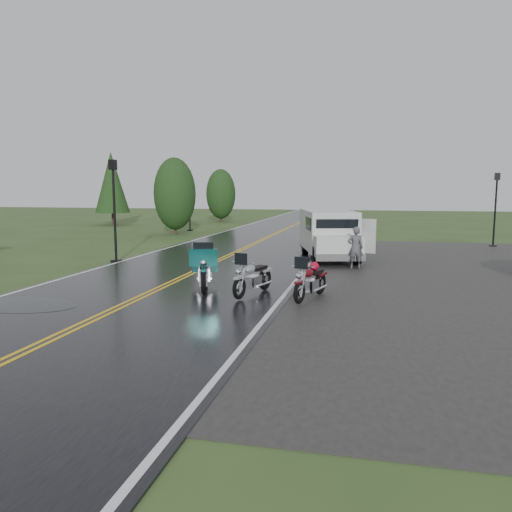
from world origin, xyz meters
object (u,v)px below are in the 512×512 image
(motorcycle_silver, at_px, (239,279))
(lamp_post_near_left, at_px, (114,211))
(motorcycle_teal, at_px, (203,271))
(lamp_post_far_right, at_px, (495,210))
(van_white, at_px, (316,239))
(person_at_van, at_px, (355,248))
(motorcycle_red, at_px, (299,283))
(lamp_post_far_left, at_px, (190,204))

(motorcycle_silver, height_order, lamp_post_near_left, lamp_post_near_left)
(motorcycle_teal, relative_size, lamp_post_far_right, 0.64)
(motorcycle_teal, height_order, van_white, van_white)
(motorcycle_silver, relative_size, person_at_van, 1.31)
(motorcycle_red, bearing_deg, lamp_post_far_right, 78.24)
(motorcycle_teal, relative_size, van_white, 0.46)
(motorcycle_teal, distance_m, person_at_van, 7.03)
(motorcycle_red, distance_m, lamp_post_far_left, 24.02)
(van_white, bearing_deg, motorcycle_silver, -115.36)
(person_at_van, height_order, lamp_post_far_left, lamp_post_far_left)
(lamp_post_near_left, relative_size, lamp_post_far_right, 1.09)
(van_white, distance_m, person_at_van, 1.67)
(person_at_van, distance_m, lamp_post_far_left, 19.32)
(motorcycle_teal, height_order, lamp_post_near_left, lamp_post_near_left)
(motorcycle_silver, bearing_deg, lamp_post_far_left, 128.77)
(person_at_van, xyz_separation_m, lamp_post_far_left, (-12.09, 15.02, 1.12))
(lamp_post_far_left, distance_m, lamp_post_far_right, 19.79)
(motorcycle_silver, xyz_separation_m, lamp_post_far_right, (9.60, 15.17, 1.31))
(motorcycle_red, bearing_deg, lamp_post_near_left, 160.02)
(motorcycle_red, bearing_deg, motorcycle_silver, -170.48)
(motorcycle_red, height_order, lamp_post_near_left, lamp_post_near_left)
(motorcycle_red, xyz_separation_m, motorcycle_teal, (-2.76, 0.54, 0.14))
(person_at_van, bearing_deg, motorcycle_teal, 45.78)
(person_at_van, relative_size, lamp_post_far_left, 0.41)
(motorcycle_teal, relative_size, lamp_post_far_left, 0.65)
(person_at_van, xyz_separation_m, lamp_post_near_left, (-9.60, -0.33, 1.31))
(lamp_post_far_right, bearing_deg, person_at_van, -126.92)
(lamp_post_far_left, bearing_deg, motorcycle_silver, -66.42)
(motorcycle_teal, bearing_deg, motorcycle_red, -28.49)
(van_white, xyz_separation_m, lamp_post_near_left, (-8.06, -0.91, 1.04))
(van_white, distance_m, lamp_post_far_right, 11.85)
(van_white, bearing_deg, lamp_post_far_right, 30.98)
(lamp_post_far_left, bearing_deg, motorcycle_red, -63.01)
(motorcycle_red, relative_size, motorcycle_teal, 0.81)
(motorcycle_silver, bearing_deg, motorcycle_teal, 177.10)
(motorcycle_red, height_order, motorcycle_silver, motorcycle_silver)
(van_white, bearing_deg, motorcycle_teal, -125.23)
(van_white, height_order, lamp_post_far_left, lamp_post_far_left)
(motorcycle_teal, bearing_deg, person_at_van, 38.33)
(lamp_post_far_right, bearing_deg, van_white, -134.59)
(motorcycle_red, distance_m, van_white, 6.95)
(motorcycle_red, distance_m, person_at_van, 6.47)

